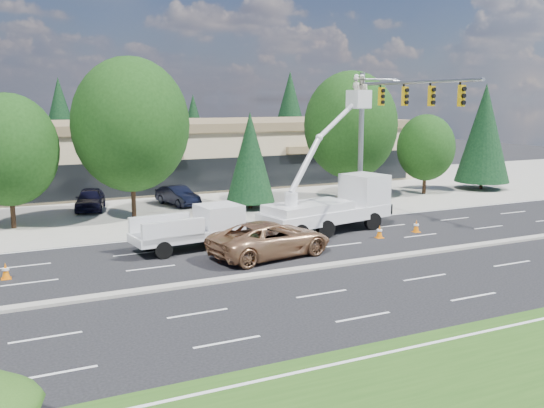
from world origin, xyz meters
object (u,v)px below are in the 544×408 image
bucket_truck (336,199)px  signal_mast (383,122)px  utility_pickup (195,232)px  minivan (270,239)px

bucket_truck → signal_mast: bearing=-0.4°
utility_pickup → signal_mast: bearing=-0.0°
utility_pickup → minivan: utility_pickup is taller
signal_mast → minivan: 11.51m
signal_mast → utility_pickup: signal_mast is taller
bucket_truck → minivan: size_ratio=1.45×
signal_mast → utility_pickup: bearing=-173.7°
bucket_truck → minivan: (-5.80, -3.55, -1.01)m
signal_mast → minivan: size_ratio=1.67×
bucket_truck → utility_pickup: bearing=172.8°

